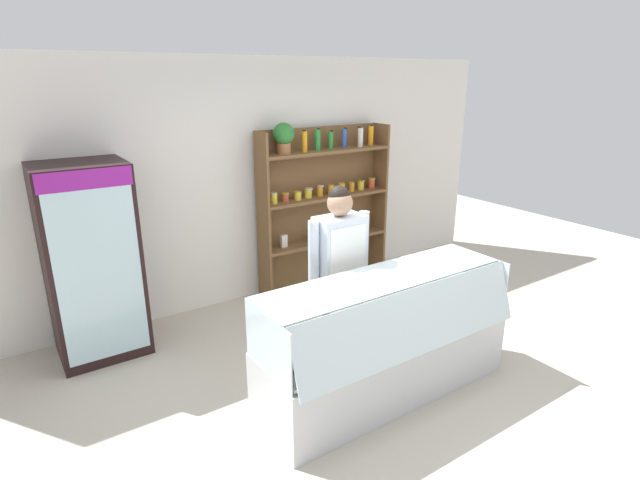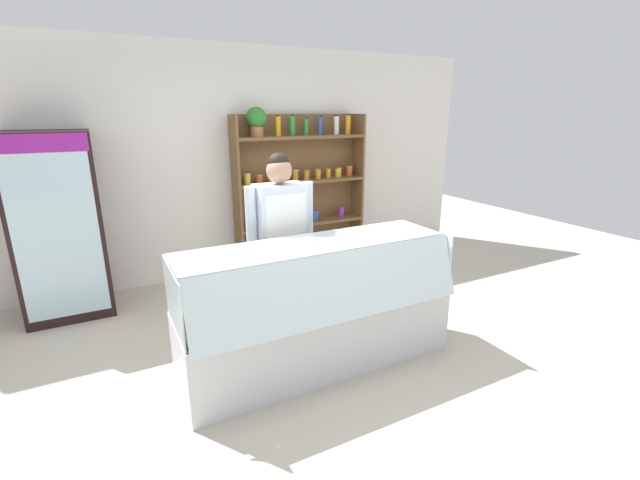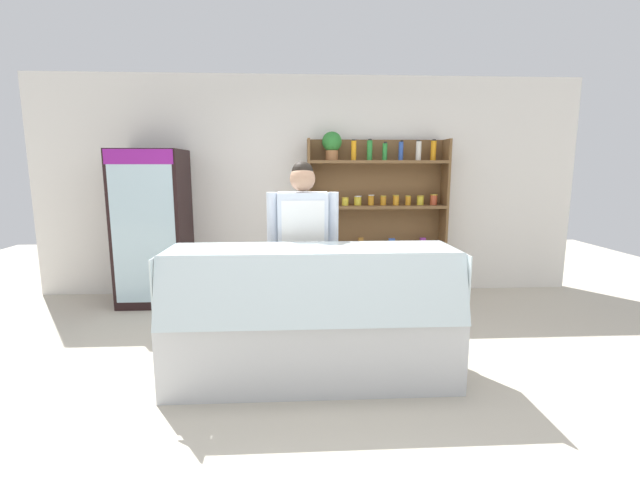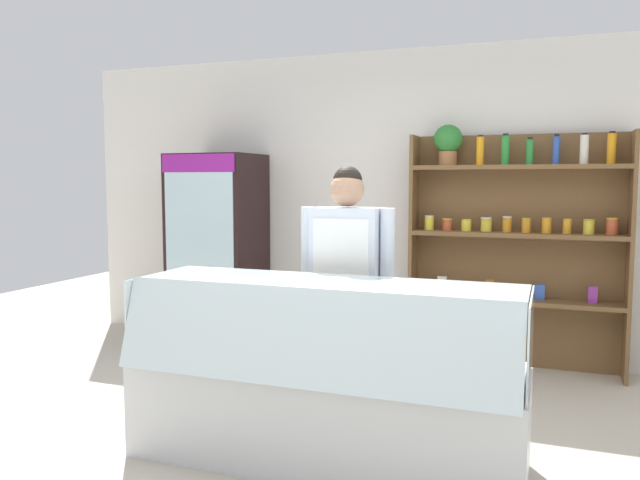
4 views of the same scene
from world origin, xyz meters
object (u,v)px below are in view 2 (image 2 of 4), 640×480
object	(u,v)px
drinks_fridge	(59,227)
shop_clerk	(281,232)
deli_display_case	(317,328)
shelving_unit	(296,181)

from	to	relation	value
drinks_fridge	shop_clerk	xyz separation A→B (m)	(1.72, -1.41, 0.07)
deli_display_case	shop_clerk	size ratio (longest dim) A/B	1.30
shop_clerk	shelving_unit	bearing A→B (deg)	61.19
deli_display_case	shelving_unit	bearing A→B (deg)	69.07
drinks_fridge	shop_clerk	world-z (taller)	drinks_fridge
shelving_unit	shop_clerk	bearing A→B (deg)	-118.81
drinks_fridge	deli_display_case	world-z (taller)	drinks_fridge
drinks_fridge	shop_clerk	distance (m)	2.23
shelving_unit	deli_display_case	distance (m)	2.46
drinks_fridge	shelving_unit	bearing A→B (deg)	4.31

